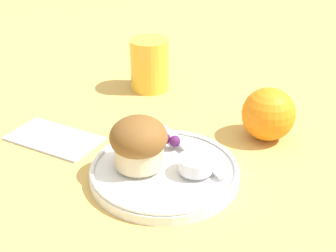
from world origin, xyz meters
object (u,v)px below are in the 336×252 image
butter_knife (190,149)px  juice_glass (150,65)px  muffin (139,142)px  orange_fruit (268,114)px

butter_knife → juice_glass: size_ratio=1.51×
muffin → juice_glass: 0.30m
butter_knife → juice_glass: (-0.19, 0.21, 0.03)m
butter_knife → orange_fruit: 0.15m
muffin → juice_glass: size_ratio=0.80×
juice_glass → muffin: bearing=-62.8°
orange_fruit → juice_glass: (-0.27, 0.08, 0.01)m
orange_fruit → muffin: bearing=-123.7°
muffin → butter_knife: size_ratio=0.53×
butter_knife → juice_glass: 0.28m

